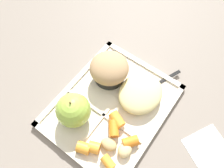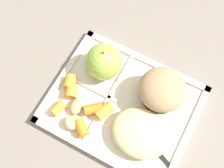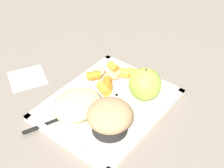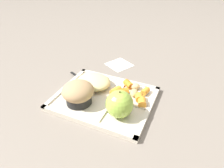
{
  "view_description": "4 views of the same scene",
  "coord_description": "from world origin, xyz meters",
  "px_view_note": "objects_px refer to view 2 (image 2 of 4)",
  "views": [
    {
      "loc": [
        -0.17,
        -0.12,
        0.5
      ],
      "look_at": [
        0.02,
        0.02,
        0.07
      ],
      "focal_mm": 34.52,
      "sensor_mm": 36.0,
      "label": 1
    },
    {
      "loc": [
        0.08,
        -0.19,
        0.63
      ],
      "look_at": [
        -0.03,
        0.01,
        0.08
      ],
      "focal_mm": 49.26,
      "sensor_mm": 36.0,
      "label": 2
    },
    {
      "loc": [
        0.42,
        0.34,
        0.52
      ],
      "look_at": [
        -0.03,
        -0.01,
        0.05
      ],
      "focal_mm": 49.45,
      "sensor_mm": 36.0,
      "label": 3
    },
    {
      "loc": [
        -0.23,
        0.45,
        0.41
      ],
      "look_at": [
        -0.02,
        -0.02,
        0.06
      ],
      "focal_mm": 31.74,
      "sensor_mm": 36.0,
      "label": 4
    }
  ],
  "objects_px": {
    "lunch_tray": "(122,105)",
    "plastic_fork": "(155,149)",
    "green_apple": "(104,62)",
    "bran_muffin": "(162,91)"
  },
  "relations": [
    {
      "from": "plastic_fork",
      "to": "bran_muffin",
      "type": "bearing_deg",
      "value": 110.97
    },
    {
      "from": "bran_muffin",
      "to": "plastic_fork",
      "type": "bearing_deg",
      "value": -69.03
    },
    {
      "from": "lunch_tray",
      "to": "plastic_fork",
      "type": "relative_size",
      "value": 1.97
    },
    {
      "from": "bran_muffin",
      "to": "green_apple",
      "type": "bearing_deg",
      "value": -180.0
    },
    {
      "from": "green_apple",
      "to": "bran_muffin",
      "type": "xyz_separation_m",
      "value": [
        0.14,
        0.0,
        -0.0
      ]
    },
    {
      "from": "green_apple",
      "to": "bran_muffin",
      "type": "distance_m",
      "value": 0.14
    },
    {
      "from": "bran_muffin",
      "to": "plastic_fork",
      "type": "xyz_separation_m",
      "value": [
        0.04,
        -0.11,
        -0.04
      ]
    },
    {
      "from": "lunch_tray",
      "to": "plastic_fork",
      "type": "xyz_separation_m",
      "value": [
        0.1,
        -0.05,
        0.01
      ]
    },
    {
      "from": "lunch_tray",
      "to": "plastic_fork",
      "type": "bearing_deg",
      "value": -27.68
    },
    {
      "from": "lunch_tray",
      "to": "bran_muffin",
      "type": "xyz_separation_m",
      "value": [
        0.06,
        0.05,
        0.04
      ]
    }
  ]
}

